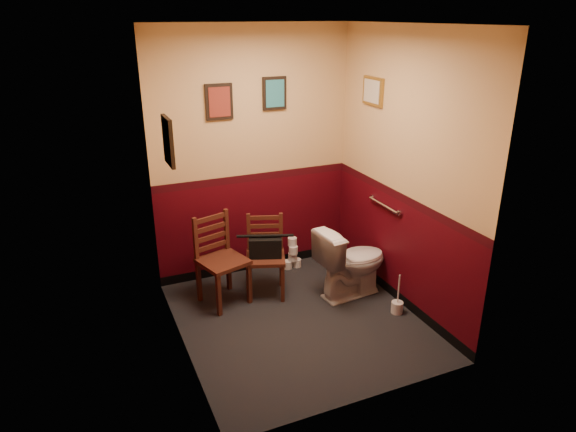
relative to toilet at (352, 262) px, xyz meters
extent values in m
cube|color=black|center=(-0.72, -0.25, -0.38)|extent=(2.20, 2.40, 0.00)
cube|color=silver|center=(-0.72, -0.25, 2.32)|extent=(2.20, 2.40, 0.00)
cube|color=#40040C|center=(-0.72, 0.95, 0.97)|extent=(2.20, 0.00, 2.70)
cube|color=#40040C|center=(-0.72, -1.45, 0.97)|extent=(2.20, 0.00, 2.70)
cube|color=#40040C|center=(-1.82, -0.25, 0.97)|extent=(0.00, 2.40, 2.70)
cube|color=#40040C|center=(0.38, -0.25, 0.97)|extent=(0.00, 2.40, 2.70)
cylinder|color=silver|center=(0.35, 0.00, 0.57)|extent=(0.03, 0.50, 0.03)
cylinder|color=silver|center=(0.37, -0.25, 0.57)|extent=(0.02, 0.06, 0.06)
cylinder|color=silver|center=(0.37, 0.25, 0.57)|extent=(0.02, 0.06, 0.06)
cube|color=black|center=(-1.07, 0.93, 1.57)|extent=(0.28, 0.03, 0.36)
cube|color=maroon|center=(-1.07, 0.92, 1.57)|extent=(0.22, 0.01, 0.30)
cube|color=black|center=(-0.47, 0.93, 1.62)|extent=(0.26, 0.03, 0.34)
cube|color=teal|center=(-0.47, 0.92, 1.62)|extent=(0.20, 0.01, 0.28)
cube|color=black|center=(-1.80, -0.15, 1.47)|extent=(0.03, 0.30, 0.38)
cube|color=beige|center=(-1.79, -0.15, 1.47)|extent=(0.01, 0.24, 0.31)
cube|color=olive|center=(0.36, 0.35, 1.67)|extent=(0.03, 0.34, 0.28)
cube|color=beige|center=(0.35, 0.35, 1.67)|extent=(0.01, 0.28, 0.22)
imported|color=white|center=(0.00, 0.00, 0.00)|extent=(0.80, 0.50, 0.75)
cylinder|color=silver|center=(0.24, -0.51, -0.32)|extent=(0.12, 0.12, 0.12)
cylinder|color=silver|center=(0.24, -0.51, -0.12)|extent=(0.02, 0.02, 0.33)
cube|color=#492016|center=(-1.27, 0.38, 0.09)|extent=(0.54, 0.54, 0.04)
cube|color=#492016|center=(-1.39, 0.15, -0.14)|extent=(0.05, 0.05, 0.46)
cube|color=#492016|center=(-1.50, 0.50, -0.14)|extent=(0.05, 0.05, 0.46)
cube|color=#492016|center=(-1.04, 0.25, -0.14)|extent=(0.05, 0.05, 0.46)
cube|color=#492016|center=(-1.15, 0.61, -0.14)|extent=(0.05, 0.05, 0.46)
cube|color=#492016|center=(-1.50, 0.50, 0.32)|extent=(0.05, 0.05, 0.46)
cube|color=#492016|center=(-1.15, 0.61, 0.32)|extent=(0.05, 0.05, 0.46)
cube|color=#492016|center=(-1.33, 0.56, 0.19)|extent=(0.34, 0.13, 0.05)
cube|color=#492016|center=(-1.33, 0.56, 0.29)|extent=(0.34, 0.13, 0.05)
cube|color=#492016|center=(-1.33, 0.56, 0.39)|extent=(0.34, 0.13, 0.05)
cube|color=#492016|center=(-1.33, 0.56, 0.49)|extent=(0.34, 0.13, 0.05)
cube|color=#492016|center=(-0.82, 0.36, 0.05)|extent=(0.51, 0.51, 0.04)
cube|color=#492016|center=(-1.04, 0.26, -0.16)|extent=(0.05, 0.05, 0.42)
cube|color=#492016|center=(-0.92, 0.57, -0.16)|extent=(0.05, 0.05, 0.42)
cube|color=#492016|center=(-0.72, 0.14, -0.16)|extent=(0.05, 0.05, 0.42)
cube|color=#492016|center=(-0.60, 0.46, -0.16)|extent=(0.05, 0.05, 0.42)
cube|color=#492016|center=(-0.92, 0.58, 0.26)|extent=(0.05, 0.04, 0.42)
cube|color=#492016|center=(-0.60, 0.46, 0.26)|extent=(0.05, 0.04, 0.42)
cube|color=#492016|center=(-0.76, 0.52, 0.14)|extent=(0.31, 0.13, 0.04)
cube|color=#492016|center=(-0.76, 0.52, 0.24)|extent=(0.31, 0.13, 0.04)
cube|color=#492016|center=(-0.76, 0.52, 0.33)|extent=(0.31, 0.13, 0.04)
cube|color=#492016|center=(-0.76, 0.52, 0.42)|extent=(0.31, 0.13, 0.04)
cube|color=black|center=(-0.82, 0.36, 0.17)|extent=(0.37, 0.27, 0.21)
cylinder|color=black|center=(-0.82, 0.36, 0.29)|extent=(0.28, 0.13, 0.03)
cylinder|color=silver|center=(-0.38, 0.80, -0.33)|extent=(0.10, 0.10, 0.09)
cylinder|color=silver|center=(-0.26, 0.80, -0.33)|extent=(0.10, 0.10, 0.09)
cylinder|color=silver|center=(-0.32, 0.79, -0.23)|extent=(0.10, 0.10, 0.09)
cylinder|color=silver|center=(-0.32, 0.77, -0.14)|extent=(0.10, 0.10, 0.09)
cylinder|color=silver|center=(-0.32, 0.80, -0.04)|extent=(0.10, 0.10, 0.09)
camera|label=1|loc=(-2.50, -4.11, 2.40)|focal=32.00mm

